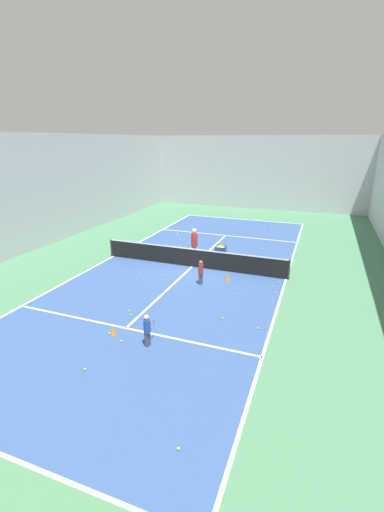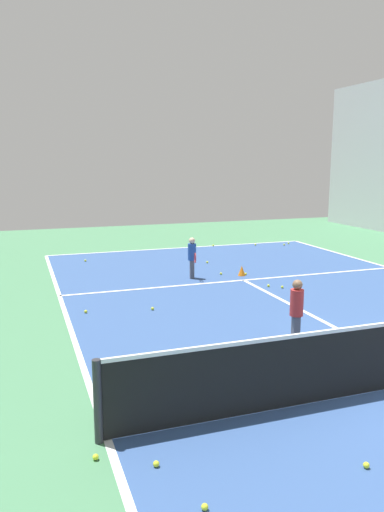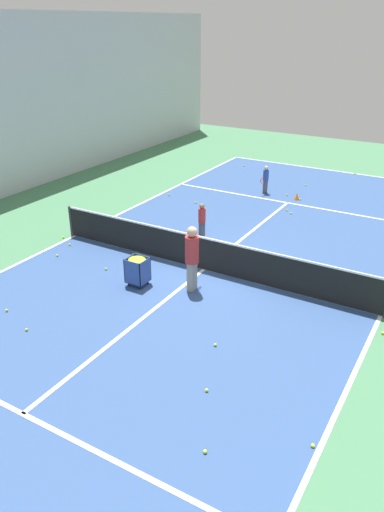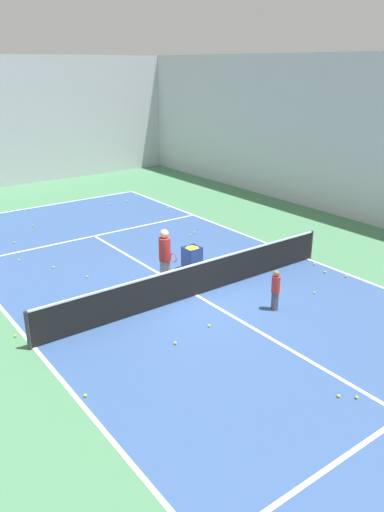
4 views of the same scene
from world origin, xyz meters
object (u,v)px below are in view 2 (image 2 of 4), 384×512
player_near_baseline (192,255)px  child_midcourt (297,308)px  training_cone_0 (266,362)px  training_cone_1 (242,271)px

player_near_baseline → child_midcourt: (-0.05, 5.41, 0.02)m
player_near_baseline → training_cone_0: 6.42m
training_cone_0 → training_cone_1: size_ratio=1.15×
player_near_baseline → training_cone_0: player_near_baseline is taller
child_midcourt → training_cone_1: 5.46m
player_near_baseline → training_cone_1: bearing=95.7°
training_cone_1 → player_near_baseline: bearing=-6.4°
player_near_baseline → training_cone_1: size_ratio=3.96×
training_cone_0 → training_cone_1: training_cone_0 is taller
training_cone_0 → player_near_baseline: bearing=-99.1°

